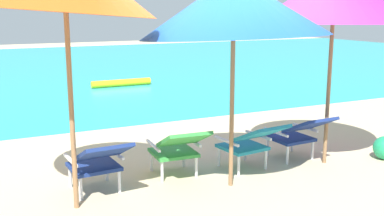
{
  "coord_description": "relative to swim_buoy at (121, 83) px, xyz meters",
  "views": [
    {
      "loc": [
        -2.61,
        -4.71,
        2.03
      ],
      "look_at": [
        0.0,
        0.68,
        0.75
      ],
      "focal_mm": 43.74,
      "sensor_mm": 36.0,
      "label": 1
    }
  ],
  "objects": [
    {
      "name": "beach_umbrella_center",
      "position": [
        -0.99,
        -7.38,
        1.95
      ],
      "size": [
        2.71,
        2.73,
        2.44
      ],
      "color": "olive",
      "rests_on": "ground_plane"
    },
    {
      "name": "lounge_chair_far_right",
      "position": [
        0.28,
        -7.02,
        0.31
      ],
      "size": [
        0.58,
        0.9,
        0.68
      ],
      "color": "navy",
      "rests_on": "ground_plane"
    },
    {
      "name": "lounge_chair_far_left",
      "position": [
        -2.45,
        -7.01,
        0.31
      ],
      "size": [
        0.59,
        0.91,
        0.68
      ],
      "color": "navy",
      "rests_on": "ground_plane"
    },
    {
      "name": "lounge_chair_near_left",
      "position": [
        -1.45,
        -6.92,
        0.31
      ],
      "size": [
        0.59,
        0.91,
        0.68
      ],
      "color": "#338E3D",
      "rests_on": "ground_plane"
    },
    {
      "name": "ground_plane",
      "position": [
        -1.04,
        -3.12,
        -0.1
      ],
      "size": [
        40.0,
        40.0,
        0.0
      ],
      "primitive_type": "plane",
      "color": "#CCB78E"
    },
    {
      "name": "swim_buoy",
      "position": [
        0.0,
        0.0,
        0.0
      ],
      "size": [
        1.6,
        0.18,
        0.18
      ],
      "primitive_type": "cylinder",
      "rotation": [
        0.0,
        1.57,
        0.0
      ],
      "color": "yellow",
      "rests_on": "ocean_band"
    },
    {
      "name": "lounge_chair_near_right",
      "position": [
        -0.52,
        -7.09,
        0.31
      ],
      "size": [
        0.63,
        0.93,
        0.68
      ],
      "color": "teal",
      "rests_on": "ground_plane"
    },
    {
      "name": "ocean_band",
      "position": [
        -1.04,
        4.8,
        -0.09
      ],
      "size": [
        40.0,
        18.0,
        0.01
      ],
      "primitive_type": "cube",
      "color": "#28B2B7",
      "rests_on": "ground_plane"
    }
  ]
}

